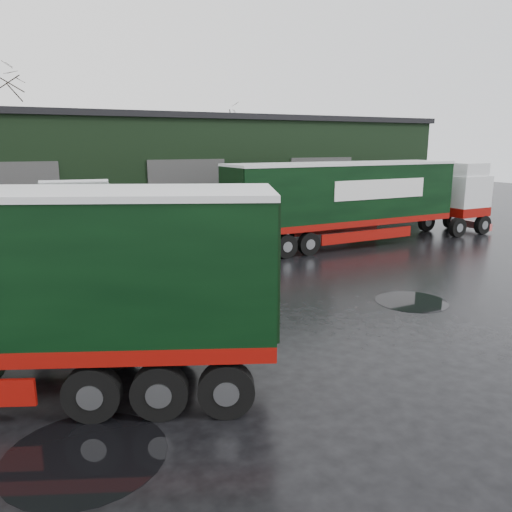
{
  "coord_description": "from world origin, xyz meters",
  "views": [
    {
      "loc": [
        -5.95,
        -10.27,
        4.75
      ],
      "look_at": [
        -0.02,
        1.9,
        1.7
      ],
      "focal_mm": 35.0,
      "sensor_mm": 36.0,
      "label": 1
    }
  ],
  "objects": [
    {
      "name": "lorry_right",
      "position": [
        8.0,
        9.0,
        1.98
      ],
      "size": [
        15.16,
        3.12,
        3.96
      ],
      "primitive_type": null,
      "rotation": [
        0.0,
        0.0,
        -1.54
      ],
      "color": "silver",
      "rests_on": "ground"
    },
    {
      "name": "tree_back_a",
      "position": [
        -6.0,
        30.0,
        4.75
      ],
      "size": [
        4.4,
        4.4,
        9.5
      ],
      "primitive_type": null,
      "color": "black",
      "rests_on": "ground"
    },
    {
      "name": "ground",
      "position": [
        0.0,
        0.0,
        0.0
      ],
      "size": [
        100.0,
        100.0,
        0.0
      ],
      "primitive_type": "plane",
      "color": "black"
    },
    {
      "name": "puddle_1",
      "position": [
        4.8,
        0.83,
        0.0
      ],
      "size": [
        2.2,
        2.2,
        0.01
      ],
      "primitive_type": "cylinder",
      "color": "black",
      "rests_on": "ground"
    },
    {
      "name": "warehouse",
      "position": [
        2.0,
        20.0,
        3.16
      ],
      "size": [
        32.4,
        12.4,
        6.3
      ],
      "color": "black",
      "rests_on": "ground"
    },
    {
      "name": "puddle_0",
      "position": [
        -5.33,
        -2.9,
        0.0
      ],
      "size": [
        2.55,
        2.55,
        0.01
      ],
      "primitive_type": "cylinder",
      "color": "black",
      "rests_on": "ground"
    },
    {
      "name": "tree_back_b",
      "position": [
        10.0,
        30.0,
        3.75
      ],
      "size": [
        4.4,
        4.4,
        7.5
      ],
      "primitive_type": null,
      "color": "black",
      "rests_on": "ground"
    },
    {
      "name": "wash_bucket",
      "position": [
        -2.55,
        7.08,
        0.13
      ],
      "size": [
        0.29,
        0.29,
        0.26
      ],
      "primitive_type": "cylinder",
      "rotation": [
        0.0,
        0.0,
        -0.04
      ],
      "color": "navy",
      "rests_on": "ground"
    },
    {
      "name": "hero_tractor",
      "position": [
        -4.46,
        4.5,
        1.81
      ],
      "size": [
        3.24,
        6.11,
        3.62
      ],
      "primitive_type": null,
      "rotation": [
        0.0,
        0.0,
        -0.14
      ],
      "color": "black",
      "rests_on": "ground"
    }
  ]
}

